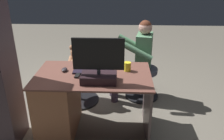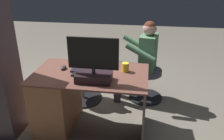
# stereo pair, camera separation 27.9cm
# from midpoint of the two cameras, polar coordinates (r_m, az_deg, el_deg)

# --- Properties ---
(ground_plane) EXTENTS (10.00, 10.00, 0.00)m
(ground_plane) POSITION_cam_midpoint_polar(r_m,az_deg,el_deg) (3.17, -0.68, -9.95)
(ground_plane) COLOR #6D6659
(desk) EXTENTS (1.22, 0.73, 0.72)m
(desk) POSITION_cam_midpoint_polar(r_m,az_deg,el_deg) (2.73, -8.68, -6.91)
(desk) COLOR brown
(desk) RESTS_ON ground_plane
(monitor) EXTENTS (0.49, 0.20, 0.44)m
(monitor) POSITION_cam_midpoint_polar(r_m,az_deg,el_deg) (2.28, -1.00, 0.50)
(monitor) COLOR black
(monitor) RESTS_ON desk
(keyboard) EXTENTS (0.42, 0.14, 0.02)m
(keyboard) POSITION_cam_midpoint_polar(r_m,az_deg,el_deg) (2.55, -2.05, -0.14)
(keyboard) COLOR black
(keyboard) RESTS_ON desk
(computer_mouse) EXTENTS (0.06, 0.10, 0.04)m
(computer_mouse) POSITION_cam_midpoint_polar(r_m,az_deg,el_deg) (2.63, -8.67, 0.53)
(computer_mouse) COLOR #2B2427
(computer_mouse) RESTS_ON desk
(cup) EXTENTS (0.08, 0.08, 0.10)m
(cup) POSITION_cam_midpoint_polar(r_m,az_deg,el_deg) (2.54, 6.38, 0.61)
(cup) COLOR yellow
(cup) RESTS_ON desk
(tv_remote) EXTENTS (0.06, 0.15, 0.02)m
(tv_remote) POSITION_cam_midpoint_polar(r_m,az_deg,el_deg) (2.50, -5.65, -0.79)
(tv_remote) COLOR black
(tv_remote) RESTS_ON desk
(notebook_binder) EXTENTS (0.26, 0.33, 0.02)m
(notebook_binder) POSITION_cam_midpoint_polar(r_m,az_deg,el_deg) (2.39, -0.16, -1.78)
(notebook_binder) COLOR beige
(notebook_binder) RESTS_ON desk
(office_chair_teddy) EXTENTS (0.54, 0.54, 0.45)m
(office_chair_teddy) POSITION_cam_midpoint_polar(r_m,az_deg,el_deg) (3.33, -4.78, -3.26)
(office_chair_teddy) COLOR black
(office_chair_teddy) RESTS_ON ground_plane
(teddy_bear) EXTENTS (0.26, 0.26, 0.38)m
(teddy_bear) POSITION_cam_midpoint_polar(r_m,az_deg,el_deg) (3.19, -4.95, 2.78)
(teddy_bear) COLOR #A16D4D
(teddy_bear) RESTS_ON office_chair_teddy
(visitor_chair) EXTENTS (0.48, 0.48, 0.45)m
(visitor_chair) POSITION_cam_midpoint_polar(r_m,az_deg,el_deg) (3.39, 10.62, -2.75)
(visitor_chair) COLOR black
(visitor_chair) RESTS_ON ground_plane
(person) EXTENTS (0.60, 0.53, 1.12)m
(person) POSITION_cam_midpoint_polar(r_m,az_deg,el_deg) (3.22, 9.42, 3.31)
(person) COLOR #507D59
(person) RESTS_ON ground_plane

